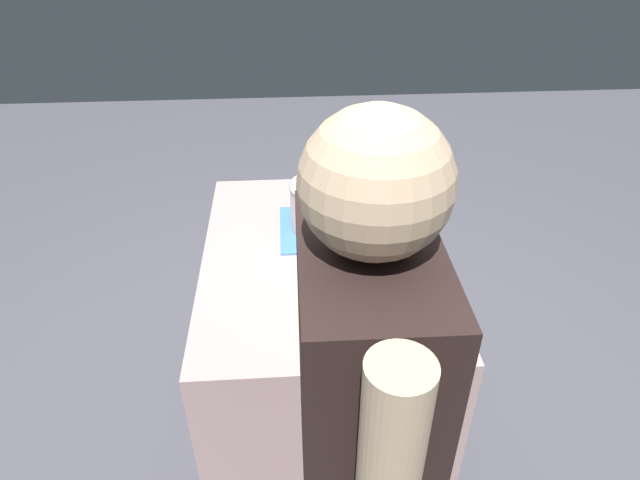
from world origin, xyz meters
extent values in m
plane|color=#494852|center=(0.00, 0.00, 0.00)|extent=(8.00, 8.00, 0.00)
cube|color=#A58784|center=(0.00, 0.00, 0.44)|extent=(1.04, 0.76, 0.88)
cube|color=#4070AC|center=(-0.14, 0.02, 0.89)|extent=(0.30, 0.29, 0.01)
cylinder|color=#B7B7BC|center=(-0.14, 0.02, 0.97)|extent=(0.22, 0.22, 0.16)
torus|color=#99999E|center=(-0.14, 0.02, 1.05)|extent=(0.22, 0.22, 0.01)
cube|color=black|center=(-0.27, 0.02, 1.02)|extent=(0.04, 0.02, 0.02)
cube|color=black|center=(-0.01, 0.02, 1.02)|extent=(0.04, 0.02, 0.02)
cylinder|color=beige|center=(0.41, 0.17, 1.01)|extent=(0.10, 0.10, 0.26)
cylinder|color=blue|center=(0.41, 0.17, 1.15)|extent=(0.11, 0.11, 0.02)
ellipsoid|color=yellow|center=(0.42, 0.17, 1.05)|extent=(0.04, 0.04, 0.01)
cylinder|color=beige|center=(0.28, -0.03, 0.95)|extent=(0.07, 0.07, 0.13)
cylinder|color=#B2AD99|center=(0.28, -0.03, 1.01)|extent=(0.07, 0.07, 0.01)
cylinder|color=silver|center=(0.19, 0.13, 0.91)|extent=(0.13, 0.13, 0.05)
ellipsoid|color=#227F2F|center=(0.18, 0.10, 0.94)|extent=(0.05, 0.05, 0.06)
ellipsoid|color=#2E7E21|center=(0.19, 0.12, 0.94)|extent=(0.04, 0.04, 0.04)
ellipsoid|color=#26811C|center=(0.18, 0.12, 0.93)|extent=(0.04, 0.04, 0.05)
cylinder|color=silver|center=(-0.32, 0.25, 0.91)|extent=(0.13, 0.13, 0.05)
ellipsoid|color=#397933|center=(-0.33, 0.25, 0.93)|extent=(0.05, 0.05, 0.06)
ellipsoid|color=#296721|center=(-0.31, 0.24, 0.93)|extent=(0.05, 0.05, 0.06)
ellipsoid|color=#346F20|center=(-0.33, 0.27, 0.94)|extent=(0.04, 0.04, 0.05)
cube|color=black|center=(0.85, 0.01, 1.19)|extent=(0.34, 0.20, 0.60)
sphere|color=tan|center=(0.85, 0.01, 1.59)|extent=(0.20, 0.20, 0.20)
cylinder|color=tan|center=(0.64, 0.01, 1.34)|extent=(0.08, 0.08, 0.30)
cylinder|color=tan|center=(1.06, 0.01, 1.34)|extent=(0.08, 0.08, 0.30)
camera|label=1|loc=(1.45, -0.10, 1.91)|focal=30.67mm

